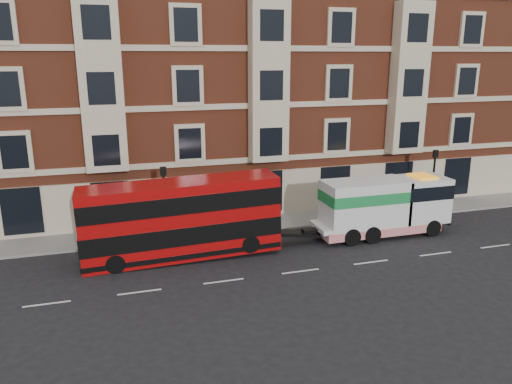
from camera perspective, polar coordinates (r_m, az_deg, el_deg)
ground at (r=25.72m, az=5.11°, el=-9.02°), size 120.00×120.00×0.00m
sidewalk at (r=32.27m, az=0.20°, el=-3.65°), size 90.00×3.00×0.15m
victorian_terrace at (r=37.87m, az=-2.44°, el=14.57°), size 45.00×12.00×20.40m
lamp_post_west at (r=29.14m, az=-10.41°, el=-0.65°), size 0.35×0.15×4.35m
lamp_post_east at (r=35.72m, az=19.61°, el=1.67°), size 0.35×0.15×4.35m
double_decker_bus at (r=26.83m, az=-8.55°, el=-2.95°), size 10.45×2.40×4.23m
tow_truck at (r=30.88m, az=14.19°, el=-1.56°), size 8.36×2.47×3.49m
pedestrian at (r=30.80m, az=-11.99°, el=-2.94°), size 0.81×0.80×1.89m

